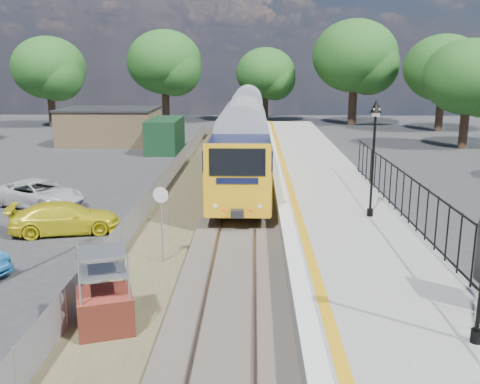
{
  "coord_description": "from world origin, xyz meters",
  "views": [
    {
      "loc": [
        0.67,
        -14.66,
        6.76
      ],
      "look_at": [
        0.13,
        5.37,
        2.0
      ],
      "focal_mm": 40.0,
      "sensor_mm": 36.0,
      "label": 1
    }
  ],
  "objects_px": {
    "speed_sign": "(161,212)",
    "car_yellow": "(65,218)",
    "car_white": "(38,194)",
    "victorian_lamp_north": "(375,131)",
    "brick_plinth": "(104,292)",
    "train": "(246,124)"
  },
  "relations": [
    {
      "from": "car_white",
      "to": "victorian_lamp_north",
      "type": "bearing_deg",
      "value": -81.5
    },
    {
      "from": "brick_plinth",
      "to": "car_yellow",
      "type": "distance_m",
      "value": 9.19
    },
    {
      "from": "train",
      "to": "speed_sign",
      "type": "distance_m",
      "value": 23.87
    },
    {
      "from": "victorian_lamp_north",
      "to": "speed_sign",
      "type": "distance_m",
      "value": 8.75
    },
    {
      "from": "car_yellow",
      "to": "brick_plinth",
      "type": "bearing_deg",
      "value": -168.28
    },
    {
      "from": "speed_sign",
      "to": "car_white",
      "type": "bearing_deg",
      "value": 150.34
    },
    {
      "from": "speed_sign",
      "to": "car_yellow",
      "type": "distance_m",
      "value": 5.87
    },
    {
      "from": "train",
      "to": "victorian_lamp_north",
      "type": "bearing_deg",
      "value": -75.56
    },
    {
      "from": "victorian_lamp_north",
      "to": "car_white",
      "type": "height_order",
      "value": "victorian_lamp_north"
    },
    {
      "from": "victorian_lamp_north",
      "to": "brick_plinth",
      "type": "relative_size",
      "value": 2.06
    },
    {
      "from": "train",
      "to": "brick_plinth",
      "type": "relative_size",
      "value": 18.26
    },
    {
      "from": "train",
      "to": "car_yellow",
      "type": "relative_size",
      "value": 9.26
    },
    {
      "from": "car_yellow",
      "to": "car_white",
      "type": "xyz_separation_m",
      "value": [
        -2.75,
        4.07,
        0.02
      ]
    },
    {
      "from": "victorian_lamp_north",
      "to": "car_yellow",
      "type": "height_order",
      "value": "victorian_lamp_north"
    },
    {
      "from": "car_yellow",
      "to": "train",
      "type": "bearing_deg",
      "value": -32.89
    },
    {
      "from": "car_yellow",
      "to": "car_white",
      "type": "distance_m",
      "value": 4.91
    },
    {
      "from": "brick_plinth",
      "to": "car_yellow",
      "type": "height_order",
      "value": "brick_plinth"
    },
    {
      "from": "brick_plinth",
      "to": "car_white",
      "type": "xyz_separation_m",
      "value": [
        -6.68,
        12.37,
        -0.42
      ]
    },
    {
      "from": "brick_plinth",
      "to": "car_yellow",
      "type": "relative_size",
      "value": 0.51
    },
    {
      "from": "brick_plinth",
      "to": "car_white",
      "type": "distance_m",
      "value": 14.06
    },
    {
      "from": "victorian_lamp_north",
      "to": "train",
      "type": "relative_size",
      "value": 0.11
    },
    {
      "from": "train",
      "to": "brick_plinth",
      "type": "bearing_deg",
      "value": -96.33
    }
  ]
}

